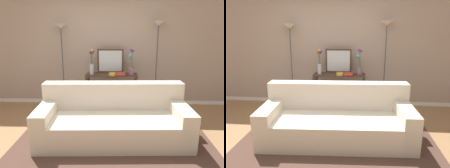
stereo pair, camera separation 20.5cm
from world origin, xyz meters
The scene contains 13 objects.
ground_plane centered at (0.00, 0.00, -0.01)m, with size 16.00×16.00×0.02m, color #9E754C.
back_wall centered at (0.00, 2.00, 1.48)m, with size 12.00×0.15×2.97m.
area_rug centered at (0.32, 0.07, 0.01)m, with size 3.13×1.94×0.01m.
couch centered at (0.31, 0.24, 0.31)m, with size 2.41×1.09×0.88m.
console_table centered at (0.23, 1.59, 0.54)m, with size 1.12×0.37×0.80m.
floor_lamp_left centered at (-0.88, 1.74, 1.47)m, with size 0.28×0.28×1.87m.
floor_lamp_right centered at (1.22, 1.74, 1.51)m, with size 0.28×0.28×1.93m.
wall_mirror centered at (0.20, 1.75, 1.06)m, with size 0.58×0.02×0.53m.
vase_tall_flowers centered at (-0.20, 1.57, 1.05)m, with size 0.12×0.13×0.55m.
vase_short_flowers centered at (0.66, 1.59, 0.98)m, with size 0.13×0.13×0.56m.
fruit_bowl centered at (0.25, 1.48, 0.82)m, with size 0.16×0.16×0.05m.
book_stack centered at (0.43, 1.47, 0.83)m, with size 0.22×0.16×0.06m.
book_row_under_console centered at (-0.08, 1.59, 0.06)m, with size 0.32×0.17×0.12m.
Camera 1 is at (0.42, -3.01, 1.78)m, focal length 34.46 mm.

